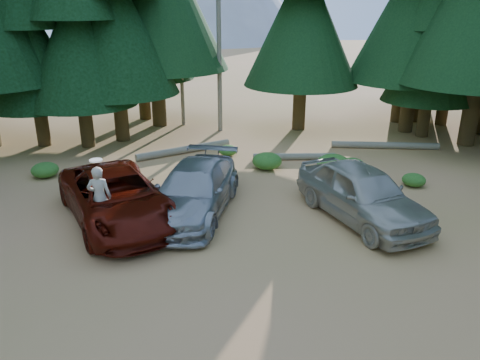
{
  "coord_description": "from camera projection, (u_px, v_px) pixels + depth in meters",
  "views": [
    {
      "loc": [
        -0.6,
        -10.19,
        6.42
      ],
      "look_at": [
        0.77,
        3.47,
        1.25
      ],
      "focal_mm": 35.0,
      "sensor_mm": 36.0,
      "label": 1
    }
  ],
  "objects": [
    {
      "name": "silver_minivan_right",
      "position": [
        362.0,
        193.0,
        14.63
      ],
      "size": [
        3.59,
        5.56,
        1.76
      ],
      "primitive_type": "imported",
      "rotation": [
        0.0,
        0.0,
        0.32
      ],
      "color": "#BBB6A6",
      "rests_on": "ground"
    },
    {
      "name": "silver_minivan_center",
      "position": [
        194.0,
        190.0,
        15.08
      ],
      "size": [
        3.67,
        5.85,
        1.58
      ],
      "primitive_type": "imported",
      "rotation": [
        0.0,
        0.0,
        -0.29
      ],
      "color": "#A3A6AA",
      "rests_on": "ground"
    },
    {
      "name": "red_pickup",
      "position": [
        116.0,
        197.0,
        14.52
      ],
      "size": [
        4.77,
        6.4,
        1.62
      ],
      "primitive_type": "imported",
      "rotation": [
        0.0,
        0.0,
        0.41
      ],
      "color": "#520F07",
      "rests_on": "ground"
    },
    {
      "name": "log_mid",
      "position": [
        294.0,
        157.0,
        20.53
      ],
      "size": [
        3.61,
        0.59,
        0.3
      ],
      "primitive_type": "cylinder",
      "rotation": [
        0.0,
        1.57,
        -0.08
      ],
      "color": "slate",
      "rests_on": "ground"
    },
    {
      "name": "frisbee_player",
      "position": [
        100.0,
        197.0,
        13.53
      ],
      "size": [
        0.71,
        0.49,
        2.06
      ],
      "rotation": [
        0.0,
        0.0,
        3.08
      ],
      "color": "beige",
      "rests_on": "ground"
    },
    {
      "name": "shrub_far_left",
      "position": [
        91.0,
        173.0,
        18.02
      ],
      "size": [
        1.13,
        1.13,
        0.62
      ],
      "primitive_type": "ellipsoid",
      "color": "#205A1B",
      "rests_on": "ground"
    },
    {
      "name": "shrub_right",
      "position": [
        333.0,
        163.0,
        18.95
      ],
      "size": [
        1.34,
        1.34,
        0.74
      ],
      "primitive_type": "ellipsoid",
      "color": "#205A1B",
      "rests_on": "ground"
    },
    {
      "name": "shrub_far_right",
      "position": [
        352.0,
        165.0,
        18.95
      ],
      "size": [
        1.06,
        1.06,
        0.58
      ],
      "primitive_type": "ellipsoid",
      "color": "#205A1B",
      "rests_on": "ground"
    },
    {
      "name": "forest_belt_north",
      "position": [
        205.0,
        128.0,
        25.78
      ],
      "size": [
        36.0,
        7.0,
        22.0
      ],
      "primitive_type": null,
      "color": "black",
      "rests_on": "ground"
    },
    {
      "name": "shrub_center_left",
      "position": [
        228.0,
        150.0,
        21.12
      ],
      "size": [
        0.85,
        0.85,
        0.47
      ],
      "primitive_type": "ellipsoid",
      "color": "#205A1B",
      "rests_on": "ground"
    },
    {
      "name": "shrub_edge_east",
      "position": [
        414.0,
        180.0,
        17.55
      ],
      "size": [
        0.86,
        0.86,
        0.48
      ],
      "primitive_type": "ellipsoid",
      "color": "#205A1B",
      "rests_on": "ground"
    },
    {
      "name": "log_right",
      "position": [
        385.0,
        145.0,
        22.12
      ],
      "size": [
        4.97,
        1.19,
        0.32
      ],
      "primitive_type": "cylinder",
      "rotation": [
        0.0,
        1.57,
        -0.18
      ],
      "color": "slate",
      "rests_on": "ground"
    },
    {
      "name": "log_left",
      "position": [
        184.0,
        150.0,
        21.43
      ],
      "size": [
        4.29,
        2.33,
        0.33
      ],
      "primitive_type": "cylinder",
      "rotation": [
        0.0,
        1.57,
        0.46
      ],
      "color": "slate",
      "rests_on": "ground"
    },
    {
      "name": "shrub_left",
      "position": [
        45.0,
        170.0,
        18.45
      ],
      "size": [
        1.05,
        1.05,
        0.58
      ],
      "primitive_type": "ellipsoid",
      "color": "#205A1B",
      "rests_on": "ground"
    },
    {
      "name": "shrub_center_right",
      "position": [
        267.0,
        161.0,
        19.36
      ],
      "size": [
        1.22,
        1.22,
        0.67
      ],
      "primitive_type": "ellipsoid",
      "color": "#205A1B",
      "rests_on": "ground"
    },
    {
      "name": "snag_back",
      "position": [
        180.0,
        33.0,
        24.83
      ],
      "size": [
        0.2,
        0.2,
        10.0
      ],
      "primitive_type": "cylinder",
      "color": "slate",
      "rests_on": "ground"
    },
    {
      "name": "snag_front",
      "position": [
        219.0,
        13.0,
        23.27
      ],
      "size": [
        0.24,
        0.24,
        12.0
      ],
      "primitive_type": "cylinder",
      "color": "slate",
      "rests_on": "ground"
    },
    {
      "name": "ground",
      "position": [
        223.0,
        275.0,
        11.81
      ],
      "size": [
        160.0,
        160.0,
        0.0
      ],
      "primitive_type": "plane",
      "color": "tan",
      "rests_on": "ground"
    }
  ]
}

